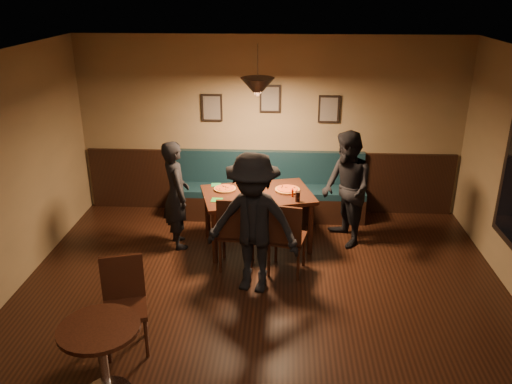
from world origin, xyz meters
The scene contains 25 objects.
floor centered at (0.00, 0.00, 0.00)m, with size 7.00×7.00×0.00m, color black.
ceiling centered at (0.00, 0.00, 2.80)m, with size 7.00×7.00×0.00m, color silver.
wall_back centered at (0.00, 3.50, 1.40)m, with size 6.00×6.00×0.00m, color #8C704F.
wainscot centered at (0.00, 3.47, 0.50)m, with size 5.88×0.06×1.00m, color black.
booth_bench centered at (0.00, 3.20, 0.50)m, with size 3.00×0.60×1.00m, color #0F232D, non-canonical shape.
picture_left centered at (-0.90, 3.47, 1.70)m, with size 0.32×0.04×0.42m, color black.
picture_center centered at (0.00, 3.47, 1.85)m, with size 0.32×0.04×0.42m, color black.
picture_right centered at (0.90, 3.47, 1.70)m, with size 0.32×0.04×0.42m, color black.
pendant_lamp centered at (-0.13, 2.21, 2.25)m, with size 0.44×0.44×0.25m, color black.
dining_table centered at (-0.13, 2.21, 0.40)m, with size 1.48×0.95×0.79m, color black.
chair_near_left centered at (-0.36, 1.60, 0.51)m, with size 0.45×0.45×1.02m, color black, non-canonical shape.
chair_near_right centered at (0.29, 1.49, 0.50)m, with size 0.44×0.44×1.00m, color black, non-canonical shape.
diner_left centered at (-1.25, 2.15, 0.77)m, with size 0.56×0.37×1.54m, color black.
diner_right centered at (1.11, 2.36, 0.82)m, with size 0.80×0.62×1.64m, color black.
diner_front centered at (-0.12, 1.06, 0.87)m, with size 1.12×0.65×1.74m, color black.
pizza_a centered at (-0.59, 2.31, 0.81)m, with size 0.31×0.31×0.04m, color orange.
pizza_b centered at (-0.15, 2.00, 0.81)m, with size 0.34×0.34×0.04m, color orange.
pizza_c centered at (0.29, 2.32, 0.81)m, with size 0.35×0.35×0.04m, color orange.
soda_glass centered at (0.42, 1.95, 0.86)m, with size 0.06×0.06×0.14m, color black.
tabasco_bottle centered at (0.36, 2.11, 0.86)m, with size 0.03×0.03×0.13m, color #9D1D05.
napkin_a centered at (-0.74, 2.49, 0.80)m, with size 0.14×0.14×0.01m, color #1C6B37.
napkin_b centered at (-0.66, 1.93, 0.80)m, with size 0.15×0.15×0.01m, color #1D6F21.
cutlery_set centered at (-0.11, 1.84, 0.79)m, with size 0.02×0.20×0.00m, color silver.
cafe_table centered at (-1.33, -0.83, 0.38)m, with size 0.71×0.71×0.75m, color black.
cafe_chair_far centered at (-1.32, -0.16, 0.49)m, with size 0.43×0.43×0.97m, color black, non-canonical shape.
Camera 1 is at (0.23, -4.49, 3.49)m, focal length 36.75 mm.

